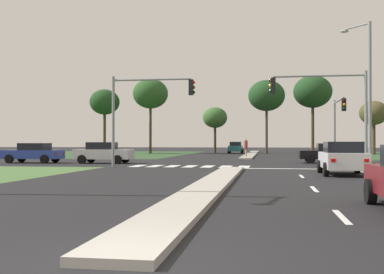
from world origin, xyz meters
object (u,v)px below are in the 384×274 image
traffic_signal_near_left (143,104)px  pedestrian_at_median (246,146)px  car_black_third (329,153)px  street_lamp_second (367,86)px  car_white_second (343,158)px  treeline_sixth (374,113)px  car_teal_sixth (236,147)px  treeline_second (150,94)px  car_silver_fourth (104,153)px  treeline_near (105,102)px  treeline_fourth (267,96)px  traffic_signal_near_right (329,101)px  treeline_third (215,118)px  car_blue_seventh (33,153)px  traffic_signal_far_right (338,117)px  treeline_fifth (313,92)px

traffic_signal_near_left → pedestrian_at_median: (5.58, 17.73, -2.75)m
car_black_third → street_lamp_second: (1.43, -6.40, 4.20)m
car_white_second → treeline_sixth: bearing=76.2°
car_white_second → street_lamp_second: bearing=69.6°
car_teal_sixth → treeline_second: 13.72m
car_silver_fourth → treeline_near: treeline_near is taller
car_silver_fourth → treeline_fourth: 32.85m
traffic_signal_near_right → street_lamp_second: (2.39, 1.30, 0.97)m
traffic_signal_near_left → treeline_sixth: bearing=58.1°
car_white_second → traffic_signal_near_right: size_ratio=0.74×
traffic_signal_near_right → treeline_third: bearing=105.9°
car_silver_fourth → pedestrian_at_median: 16.23m
treeline_sixth → treeline_near: bearing=178.9°
car_silver_fourth → treeline_third: (4.62, 33.31, 4.14)m
traffic_signal_near_left → treeline_second: treeline_second is taller
treeline_near → traffic_signal_near_right: bearing=-53.0°
car_black_third → treeline_second: 34.68m
car_blue_seventh → traffic_signal_far_right: (22.94, 6.47, 2.83)m
car_black_third → street_lamp_second: size_ratio=0.49×
car_blue_seventh → treeline_second: 31.12m
car_blue_seventh → street_lamp_second: (23.27, -3.36, 4.19)m
car_silver_fourth → traffic_signal_near_right: 16.50m
pedestrian_at_median → car_white_second: bearing=-78.6°
car_teal_sixth → treeline_near: treeline_near is taller
traffic_signal_far_right → treeline_sixth: bearing=71.6°
traffic_signal_far_right → pedestrian_at_median: 10.42m
pedestrian_at_median → treeline_second: (-13.69, 17.13, 6.91)m
car_black_third → treeline_third: size_ratio=0.68×
traffic_signal_far_right → treeline_near: 35.80m
traffic_signal_far_right → treeline_second: 32.26m
treeline_fourth → treeline_fifth: bearing=26.5°
traffic_signal_near_right → treeline_third: (-10.84, 38.12, 0.95)m
car_black_third → treeline_sixth: bearing=-18.4°
car_teal_sixth → treeline_fourth: treeline_fourth is taller
traffic_signal_near_left → traffic_signal_far_right: (13.28, 11.13, -0.36)m
car_black_third → car_blue_seventh: bearing=97.9°
car_blue_seventh → traffic_signal_near_right: traffic_signal_near_right is taller
treeline_second → treeline_fourth: size_ratio=1.05×
treeline_near → treeline_fifth: 28.26m
car_white_second → treeline_fifth: 43.73m
car_teal_sixth → treeline_fourth: bearing=155.2°
car_white_second → treeline_second: bearing=115.7°
car_silver_fourth → treeline_fourth: size_ratio=0.43×
car_silver_fourth → traffic_signal_near_left: size_ratio=0.74×
pedestrian_at_median → treeline_fourth: bearing=81.1°
car_white_second → street_lamp_second: (2.42, 6.52, 4.15)m
car_silver_fourth → treeline_third: bearing=172.1°
car_white_second → pedestrian_at_median: (-5.61, 22.95, 0.39)m
car_teal_sixth → treeline_sixth: 18.11m
car_black_third → treeline_near: 37.63m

